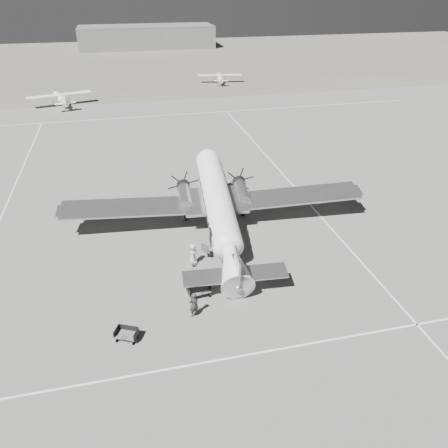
{
  "coord_description": "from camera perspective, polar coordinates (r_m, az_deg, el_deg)",
  "views": [
    {
      "loc": [
        -5.53,
        -32.38,
        20.18
      ],
      "look_at": [
        1.7,
        -1.65,
        2.2
      ],
      "focal_mm": 35.0,
      "sensor_mm": 36.0,
      "label": 1
    }
  ],
  "objects": [
    {
      "name": "ground_crew",
      "position": [
        29.87,
        -3.97,
        -10.46
      ],
      "size": [
        0.82,
        0.69,
        1.93
      ],
      "primitive_type": "imported",
      "rotation": [
        0.0,
        0.0,
        3.52
      ],
      "color": "#282828",
      "rests_on": "ground"
    },
    {
      "name": "taxi_line_left",
      "position": [
        48.56,
        -26.75,
        1.73
      ],
      "size": [
        0.15,
        60.0,
        0.01
      ],
      "primitive_type": "cube",
      "color": "silver",
      "rests_on": "ground"
    },
    {
      "name": "ground",
      "position": [
        38.55,
        -3.03,
        -1.95
      ],
      "size": [
        260.0,
        260.0,
        0.0
      ],
      "primitive_type": "plane",
      "color": "slate",
      "rests_on": "ground"
    },
    {
      "name": "hangar_main",
      "position": [
        153.67,
        -10.04,
        22.95
      ],
      "size": [
        42.0,
        14.0,
        6.6
      ],
      "color": "slate",
      "rests_on": "ground"
    },
    {
      "name": "taxi_line_horizon",
      "position": [
        75.34,
        -8.81,
        13.79
      ],
      "size": [
        90.0,
        0.15,
        0.01
      ],
      "primitive_type": "cube",
      "color": "silver",
      "rests_on": "ground"
    },
    {
      "name": "grass_infield",
      "position": [
        129.09,
        -11.33,
        20.14
      ],
      "size": [
        260.0,
        90.0,
        0.01
      ],
      "primitive_type": "cube",
      "color": "#5F5C50",
      "rests_on": "ground"
    },
    {
      "name": "baggage_cart_far",
      "position": [
        29.16,
        -12.62,
        -13.92
      ],
      "size": [
        1.76,
        1.56,
        0.83
      ],
      "primitive_type": null,
      "rotation": [
        0.0,
        0.0,
        -0.44
      ],
      "color": "#555555",
      "rests_on": "ground"
    },
    {
      "name": "light_plane_left",
      "position": [
        85.24,
        -20.56,
        14.96
      ],
      "size": [
        13.14,
        11.69,
        2.3
      ],
      "primitive_type": null,
      "rotation": [
        0.0,
        0.0,
        0.28
      ],
      "color": "white",
      "rests_on": "ground"
    },
    {
      "name": "ramp_agent",
      "position": [
        33.25,
        -3.72,
        -5.98
      ],
      "size": [
        0.77,
        0.91,
        1.67
      ],
      "primitive_type": "imported",
      "rotation": [
        0.0,
        0.0,
        1.39
      ],
      "color": "#B2B2AF",
      "rests_on": "ground"
    },
    {
      "name": "taxi_line_right",
      "position": [
        41.99,
        13.28,
        0.08
      ],
      "size": [
        0.15,
        80.0,
        0.01
      ],
      "primitive_type": "cube",
      "color": "silver",
      "rests_on": "ground"
    },
    {
      "name": "baggage_cart_near",
      "position": [
        31.82,
        -3.32,
        -8.64
      ],
      "size": [
        1.88,
        1.45,
        0.97
      ],
      "primitive_type": null,
      "rotation": [
        0.0,
        0.0,
        0.14
      ],
      "color": "#555555",
      "rests_on": "ground"
    },
    {
      "name": "taxi_line_near",
      "position": [
        27.84,
        2.52,
        -16.8
      ],
      "size": [
        60.0,
        0.15,
        0.01
      ],
      "primitive_type": "cube",
      "color": "silver",
      "rests_on": "ground"
    },
    {
      "name": "passenger",
      "position": [
        34.93,
        -4.06,
        -3.95
      ],
      "size": [
        0.81,
        1.0,
        1.78
      ],
      "primitive_type": "imported",
      "rotation": [
        0.0,
        0.0,
        1.25
      ],
      "color": "#AEAEAB",
      "rests_on": "ground"
    },
    {
      "name": "light_plane_right",
      "position": [
        98.99,
        -0.56,
        18.47
      ],
      "size": [
        10.43,
        8.92,
        1.96
      ],
      "primitive_type": null,
      "rotation": [
        0.0,
        0.0,
        -0.14
      ],
      "color": "white",
      "rests_on": "ground"
    },
    {
      "name": "dc3_airliner",
      "position": [
        37.83,
        -0.69,
        2.05
      ],
      "size": [
        29.19,
        21.34,
        5.3
      ],
      "primitive_type": null,
      "rotation": [
        0.0,
        0.0,
        -0.08
      ],
      "color": "silver",
      "rests_on": "ground"
    }
  ]
}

